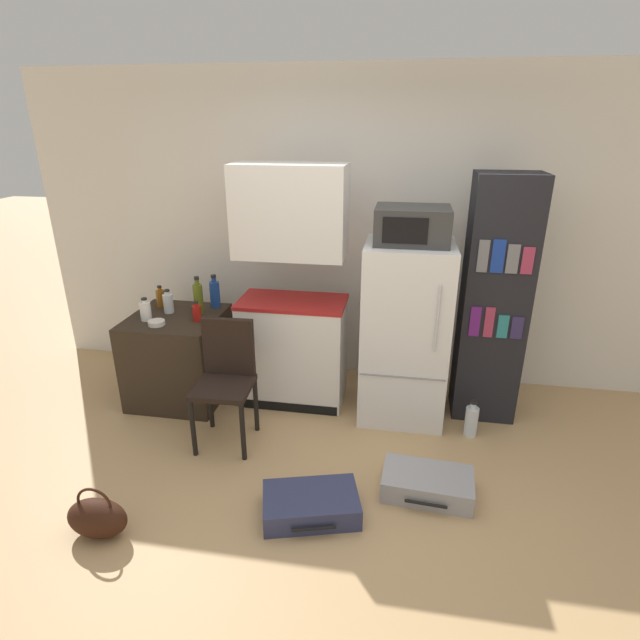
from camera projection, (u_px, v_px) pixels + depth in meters
The scene contains 19 objects.
ground_plane at pixel (326, 517), 3.05m from camera, with size 24.00×24.00×0.00m, color tan.
wall_back at pixel (385, 233), 4.34m from camera, with size 6.40×0.10×2.68m.
side_table at pixel (179, 357), 4.26m from camera, with size 0.74×0.74×0.75m.
kitchen_hutch at pixel (292, 299), 4.03m from camera, with size 0.87×0.49×1.96m.
refrigerator at pixel (405, 333), 3.90m from camera, with size 0.66×0.64×1.42m.
microwave at pixel (412, 225), 3.58m from camera, with size 0.53×0.41×0.26m.
bookshelf at pixel (494, 302), 3.82m from camera, with size 0.48×0.38×1.92m.
bottle_ketchup_red at pixel (197, 313), 4.00m from camera, with size 0.07×0.07×0.16m.
bottle_milk_white at pixel (146, 311), 4.01m from camera, with size 0.09×0.09×0.19m.
bottle_olive_oil at pixel (198, 298), 4.13m from camera, with size 0.08×0.08×0.32m.
bottle_clear_short at pixel (168, 303), 4.17m from camera, with size 0.08×0.08×0.20m.
bottle_blue_soda at pixel (215, 294), 4.28m from camera, with size 0.09×0.09×0.29m.
bottle_amber_beer at pixel (161, 298), 4.30m from camera, with size 0.07×0.07×0.19m.
bowl at pixel (157, 323), 3.93m from camera, with size 0.13×0.13×0.04m.
chair at pixel (226, 371), 3.64m from camera, with size 0.41×0.42×0.93m.
suitcase_large_flat at pixel (311, 505), 3.04m from camera, with size 0.65×0.49×0.14m.
suitcase_small_flat at pixel (427, 484), 3.21m from camera, with size 0.60×0.39×0.15m.
handbag at pixel (97, 518), 2.87m from camera, with size 0.36×0.20×0.33m.
water_bottle_front at pixel (471, 421), 3.80m from camera, with size 0.10×0.10×0.30m.
Camera 1 is at (0.36, -2.35, 2.25)m, focal length 28.00 mm.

